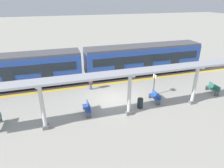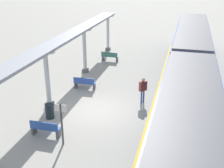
{
  "view_description": "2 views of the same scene",
  "coord_description": "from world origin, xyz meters",
  "px_view_note": "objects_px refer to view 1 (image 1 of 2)",
  "views": [
    {
      "loc": [
        15.35,
        -4.92,
        8.67
      ],
      "look_at": [
        0.29,
        -0.32,
        1.57
      ],
      "focal_mm": 31.25,
      "sensor_mm": 36.0,
      "label": 1
    },
    {
      "loc": [
        -4.73,
        14.4,
        7.97
      ],
      "look_at": [
        -0.88,
        0.09,
        1.85
      ],
      "focal_mm": 46.03,
      "sensor_mm": 36.0,
      "label": 2
    }
  ],
  "objects_px": {
    "train_near_carriage": "(10,71)",
    "bench_mid_platform": "(213,89)",
    "canopy_pillar_third": "(129,94)",
    "passenger_waiting_near_edge": "(90,80)",
    "trash_bin": "(140,103)",
    "bench_far_end": "(155,97)",
    "train_far_carriage": "(143,59)",
    "bench_extra_slot": "(88,108)",
    "canopy_pillar_second": "(42,107)",
    "platform_info_sign": "(154,82)",
    "canopy_pillar_fourth": "(195,85)"
  },
  "relations": [
    {
      "from": "canopy_pillar_second",
      "to": "platform_info_sign",
      "type": "relative_size",
      "value": 1.6
    },
    {
      "from": "platform_info_sign",
      "to": "train_near_carriage",
      "type": "bearing_deg",
      "value": -113.41
    },
    {
      "from": "canopy_pillar_third",
      "to": "bench_far_end",
      "type": "relative_size",
      "value": 2.35
    },
    {
      "from": "trash_bin",
      "to": "platform_info_sign",
      "type": "xyz_separation_m",
      "value": [
        -1.77,
        2.19,
        0.89
      ]
    },
    {
      "from": "train_far_carriage",
      "to": "bench_far_end",
      "type": "relative_size",
      "value": 9.32
    },
    {
      "from": "train_far_carriage",
      "to": "canopy_pillar_second",
      "type": "height_order",
      "value": "canopy_pillar_second"
    },
    {
      "from": "platform_info_sign",
      "to": "passenger_waiting_near_edge",
      "type": "relative_size",
      "value": 1.32
    },
    {
      "from": "canopy_pillar_fourth",
      "to": "bench_mid_platform",
      "type": "relative_size",
      "value": 2.33
    },
    {
      "from": "bench_extra_slot",
      "to": "train_near_carriage",
      "type": "bearing_deg",
      "value": -137.11
    },
    {
      "from": "bench_mid_platform",
      "to": "platform_info_sign",
      "type": "height_order",
      "value": "platform_info_sign"
    },
    {
      "from": "canopy_pillar_third",
      "to": "bench_far_end",
      "type": "xyz_separation_m",
      "value": [
        -1.3,
        3.06,
        -1.35
      ]
    },
    {
      "from": "canopy_pillar_second",
      "to": "trash_bin",
      "type": "height_order",
      "value": "canopy_pillar_second"
    },
    {
      "from": "bench_mid_platform",
      "to": "trash_bin",
      "type": "height_order",
      "value": "trash_bin"
    },
    {
      "from": "bench_extra_slot",
      "to": "platform_info_sign",
      "type": "bearing_deg",
      "value": 101.22
    },
    {
      "from": "train_near_carriage",
      "to": "canopy_pillar_fourth",
      "type": "xyz_separation_m",
      "value": [
        8.09,
        15.54,
        -0.04
      ]
    },
    {
      "from": "train_near_carriage",
      "to": "canopy_pillar_third",
      "type": "relative_size",
      "value": 3.97
    },
    {
      "from": "bench_extra_slot",
      "to": "canopy_pillar_second",
      "type": "bearing_deg",
      "value": -70.75
    },
    {
      "from": "bench_extra_slot",
      "to": "passenger_waiting_near_edge",
      "type": "xyz_separation_m",
      "value": [
        -4.24,
        1.1,
        0.6
      ]
    },
    {
      "from": "canopy_pillar_second",
      "to": "canopy_pillar_third",
      "type": "xyz_separation_m",
      "value": [
        0.0,
        6.35,
        0.0
      ]
    },
    {
      "from": "trash_bin",
      "to": "bench_far_end",
      "type": "bearing_deg",
      "value": 109.72
    },
    {
      "from": "bench_extra_slot",
      "to": "trash_bin",
      "type": "relative_size",
      "value": 1.74
    },
    {
      "from": "canopy_pillar_second",
      "to": "bench_mid_platform",
      "type": "xyz_separation_m",
      "value": [
        -1.2,
        15.66,
        -1.35
      ]
    },
    {
      "from": "bench_mid_platform",
      "to": "bench_extra_slot",
      "type": "xyz_separation_m",
      "value": [
        0.06,
        -12.41,
        0.0
      ]
    },
    {
      "from": "train_near_carriage",
      "to": "train_far_carriage",
      "type": "xyz_separation_m",
      "value": [
        0.0,
        14.58,
        0.0
      ]
    },
    {
      "from": "bench_extra_slot",
      "to": "platform_info_sign",
      "type": "height_order",
      "value": "platform_info_sign"
    },
    {
      "from": "trash_bin",
      "to": "canopy_pillar_fourth",
      "type": "bearing_deg",
      "value": 81.88
    },
    {
      "from": "canopy_pillar_second",
      "to": "trash_bin",
      "type": "relative_size",
      "value": 4.05
    },
    {
      "from": "train_far_carriage",
      "to": "trash_bin",
      "type": "distance_m",
      "value": 8.42
    },
    {
      "from": "canopy_pillar_third",
      "to": "passenger_waiting_near_edge",
      "type": "distance_m",
      "value": 5.79
    },
    {
      "from": "canopy_pillar_third",
      "to": "bench_extra_slot",
      "type": "height_order",
      "value": "canopy_pillar_third"
    },
    {
      "from": "train_near_carriage",
      "to": "train_far_carriage",
      "type": "bearing_deg",
      "value": 90.0
    },
    {
      "from": "train_far_carriage",
      "to": "bench_extra_slot",
      "type": "relative_size",
      "value": 9.25
    },
    {
      "from": "platform_info_sign",
      "to": "train_far_carriage",
      "type": "bearing_deg",
      "value": 164.8
    },
    {
      "from": "train_near_carriage",
      "to": "bench_mid_platform",
      "type": "xyz_separation_m",
      "value": [
        6.89,
        18.88,
        -1.39
      ]
    },
    {
      "from": "canopy_pillar_third",
      "to": "trash_bin",
      "type": "distance_m",
      "value": 1.99
    },
    {
      "from": "passenger_waiting_near_edge",
      "to": "canopy_pillar_second",
      "type": "bearing_deg",
      "value": -38.93
    },
    {
      "from": "canopy_pillar_third",
      "to": "passenger_waiting_near_edge",
      "type": "relative_size",
      "value": 2.12
    },
    {
      "from": "trash_bin",
      "to": "bench_mid_platform",
      "type": "bearing_deg",
      "value": 93.79
    },
    {
      "from": "platform_info_sign",
      "to": "canopy_pillar_second",
      "type": "bearing_deg",
      "value": -76.06
    },
    {
      "from": "train_far_carriage",
      "to": "bench_far_end",
      "type": "distance_m",
      "value": 7.21
    },
    {
      "from": "train_near_carriage",
      "to": "bench_mid_platform",
      "type": "distance_m",
      "value": 20.14
    },
    {
      "from": "train_far_carriage",
      "to": "canopy_pillar_fourth",
      "type": "height_order",
      "value": "canopy_pillar_fourth"
    },
    {
      "from": "bench_far_end",
      "to": "platform_info_sign",
      "type": "bearing_deg",
      "value": 159.54
    },
    {
      "from": "bench_mid_platform",
      "to": "train_far_carriage",
      "type": "bearing_deg",
      "value": -148.09
    },
    {
      "from": "bench_mid_platform",
      "to": "passenger_waiting_near_edge",
      "type": "xyz_separation_m",
      "value": [
        -4.18,
        -11.32,
        0.6
      ]
    },
    {
      "from": "trash_bin",
      "to": "passenger_waiting_near_edge",
      "type": "bearing_deg",
      "value": -144.94
    },
    {
      "from": "canopy_pillar_fourth",
      "to": "trash_bin",
      "type": "relative_size",
      "value": 4.05
    },
    {
      "from": "canopy_pillar_fourth",
      "to": "canopy_pillar_third",
      "type": "bearing_deg",
      "value": -90.0
    },
    {
      "from": "bench_mid_platform",
      "to": "platform_info_sign",
      "type": "xyz_separation_m",
      "value": [
        -1.24,
        -5.83,
        0.89
      ]
    },
    {
      "from": "bench_mid_platform",
      "to": "bench_far_end",
      "type": "distance_m",
      "value": 6.25
    }
  ]
}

